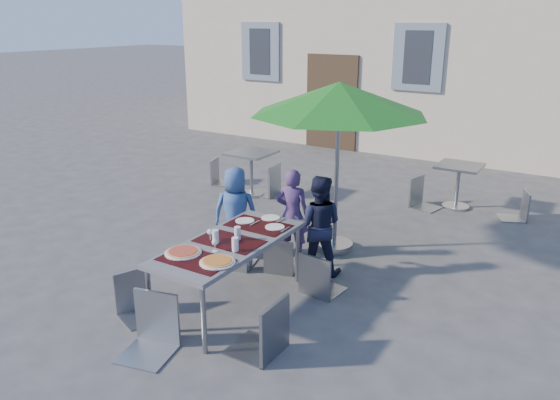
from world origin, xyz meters
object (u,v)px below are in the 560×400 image
Objects in this scene: pizza_near_right at (217,261)px; chair_1 at (280,235)px; pizza_near_left at (183,252)px; chair_2 at (320,249)px; bg_chair_l_1 at (423,175)px; patio_umbrella at (339,100)px; chair_0 at (233,227)px; chair_4 at (265,294)px; dining_table at (229,246)px; bg_chair_l_0 at (219,157)px; child_2 at (318,225)px; cafe_table_0 at (251,165)px; bg_chair_r_1 at (522,189)px; chair_5 at (149,290)px; child_1 at (292,214)px; chair_3 at (134,269)px; child_0 at (236,212)px; cafe_table_1 at (458,179)px; bg_chair_r_0 at (269,161)px.

chair_1 is at bearing 97.66° from pizza_near_right.
chair_1 is at bearing 81.09° from pizza_near_left.
chair_1 is 0.73m from chair_2.
bg_chair_l_1 is (0.50, 4.81, -0.22)m from pizza_near_right.
patio_umbrella is (-0.42, 1.25, 1.46)m from chair_2.
chair_0 is 1.90m from chair_4.
bg_chair_l_0 is (-2.95, 3.63, -0.17)m from dining_table.
child_2 is at bearing 119.98° from chair_2.
bg_chair_r_1 is (4.25, 1.17, -0.06)m from cafe_table_0.
chair_5 is 4.82m from cafe_table_0.
patio_umbrella is 3.54m from bg_chair_r_1.
child_2 reaches higher than bg_chair_r_1.
bg_chair_l_0 is at bearing 121.03° from chair_5.
chair_4 is (0.90, -2.03, 0.03)m from child_1.
chair_1 is at bearing -49.06° from cafe_table_0.
chair_0 is 3.00m from cafe_table_0.
chair_2 is 0.89× the size of chair_4.
bg_chair_l_0 is (-2.23, 4.31, -0.00)m from chair_3.
child_0 is 4.51m from bg_chair_r_1.
chair_2 is at bearing -71.29° from patio_umbrella.
bg_chair_l_1 is (-0.51, -0.26, 0.06)m from cafe_table_1.
child_2 is (0.50, -0.23, 0.02)m from child_1.
chair_2 is 3.88m from cafe_table_1.
chair_2 reaches higher than bg_chair_r_1.
bg_chair_l_1 reaches higher than chair_1.
child_0 is 2.29m from chair_4.
cafe_table_1 is (1.76, 3.80, -0.06)m from chair_0.
chair_0 is at bearing 96.61° from child_0.
chair_1 is 0.80× the size of bg_chair_r_0.
chair_1 is 0.98× the size of bg_chair_r_1.
chair_4 is (1.34, -1.34, 0.07)m from chair_0.
patio_umbrella is at bearing 78.95° from pizza_near_left.
chair_0 is 4.65m from bg_chair_r_1.
cafe_table_0 is at bearing 149.09° from patio_umbrella.
child_0 is 0.78m from chair_1.
bg_chair_l_1 is (3.68, 0.68, 0.03)m from bg_chair_l_0.
bg_chair_l_1 reaches higher than pizza_near_left.
bg_chair_r_0 reaches higher than chair_0.
chair_5 reaches higher than chair_0.
bg_chair_l_1 is at bearing 73.77° from chair_3.
chair_5 is 1.10× the size of bg_chair_l_1.
chair_5 reaches higher than pizza_near_right.
chair_1 reaches higher than dining_table.
bg_chair_r_0 reaches higher than chair_2.
bg_chair_l_1 is at bearing -115.56° from child_2.
dining_table reaches higher than cafe_table_1.
chair_5 is 3.37m from patio_umbrella.
bg_chair_r_1 is at bearing -138.26° from child_2.
pizza_near_left is 1.83m from child_2.
child_1 is 1.52× the size of cafe_table_0.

